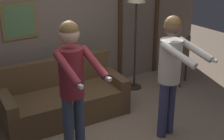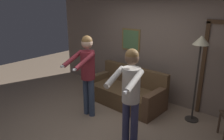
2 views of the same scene
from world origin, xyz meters
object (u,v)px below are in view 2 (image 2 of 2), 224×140
at_px(person_standing_left, 87,68).
at_px(torchiere_lamp, 200,51).
at_px(couch, 126,93).
at_px(person_standing_right, 131,89).

bearing_deg(person_standing_left, torchiere_lamp, 33.51).
bearing_deg(couch, person_standing_right, -52.18).
bearing_deg(torchiere_lamp, couch, -171.39).
height_order(couch, torchiere_lamp, torchiere_lamp).
relative_size(person_standing_left, person_standing_right, 1.02).
bearing_deg(torchiere_lamp, person_standing_left, -146.49).
relative_size(torchiere_lamp, person_standing_left, 1.02).
height_order(couch, person_standing_right, person_standing_right).
height_order(person_standing_left, person_standing_right, person_standing_left).
distance_m(torchiere_lamp, person_standing_left, 2.27).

